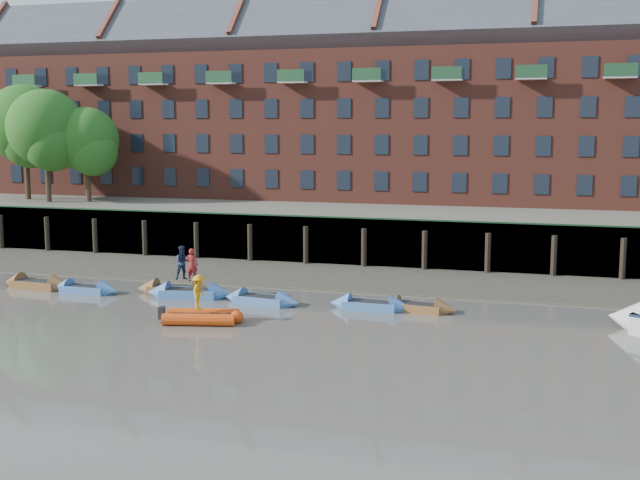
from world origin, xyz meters
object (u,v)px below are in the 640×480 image
at_px(rowboat_2, 175,290).
at_px(person_rower_b, 183,263).
at_px(rowboat_5, 370,305).
at_px(rowboat_6, 417,307).
at_px(rib_tender, 204,317).
at_px(rowboat_1, 85,289).
at_px(person_rower_a, 192,265).
at_px(rowboat_4, 261,300).
at_px(rowboat_0, 37,284).
at_px(rowboat_3, 189,293).
at_px(person_rib_crew, 199,292).

height_order(rowboat_2, person_rower_b, person_rower_b).
distance_m(rowboat_5, rowboat_6, 2.39).
distance_m(rib_tender, person_rower_b, 6.42).
xyz_separation_m(rowboat_1, person_rower_a, (6.36, 0.41, 1.62)).
bearing_deg(rowboat_4, person_rower_b, -179.93).
distance_m(rowboat_2, rowboat_4, 5.58).
distance_m(rowboat_0, rib_tender, 13.46).
relative_size(rowboat_0, rib_tender, 1.21).
bearing_deg(rowboat_3, person_rib_crew, -68.97).
bearing_deg(rowboat_2, rowboat_4, -15.39).
bearing_deg(rowboat_4, rowboat_1, -171.89).
relative_size(rib_tender, person_rib_crew, 2.28).
xyz_separation_m(rowboat_6, person_rower_b, (-12.92, -0.01, 1.66)).
bearing_deg(rowboat_1, rowboat_4, 1.64).
xyz_separation_m(rowboat_2, rowboat_5, (11.26, -0.69, -0.01)).
distance_m(rowboat_0, person_rower_a, 9.86).
relative_size(rowboat_2, rowboat_4, 1.04).
bearing_deg(rowboat_6, rowboat_1, -169.73).
xyz_separation_m(rowboat_0, person_rib_crew, (12.32, -4.72, 1.22)).
bearing_deg(rowboat_2, person_rib_crew, -58.76).
bearing_deg(rowboat_1, rowboat_0, 175.38).
height_order(rowboat_3, rowboat_4, rowboat_3).
height_order(rowboat_2, person_rower_a, person_rower_a).
bearing_deg(rowboat_0, person_rower_a, 4.77).
height_order(rowboat_5, rowboat_6, rowboat_5).
distance_m(rowboat_1, person_rower_b, 5.97).
relative_size(rowboat_4, rowboat_6, 1.08).
bearing_deg(rowboat_5, rowboat_3, -179.12).
height_order(rowboat_1, rowboat_2, rowboat_2).
distance_m(rowboat_4, person_rib_crew, 4.87).
bearing_deg(rowboat_4, rowboat_2, 176.70).
height_order(rowboat_1, person_rower_b, person_rower_b).
relative_size(rowboat_6, person_rower_a, 2.27).
relative_size(rowboat_3, person_rower_b, 2.61).
relative_size(person_rower_a, person_rib_crew, 1.07).
relative_size(rowboat_1, person_rower_a, 2.29).
height_order(rowboat_0, rowboat_4, rowboat_0).
bearing_deg(rowboat_2, rowboat_3, -33.99).
bearing_deg(person_rower_a, rowboat_2, -32.41).
xyz_separation_m(rowboat_4, rib_tender, (-1.24, -4.49, 0.06)).
height_order(rowboat_0, person_rib_crew, person_rib_crew).
distance_m(rowboat_3, person_rower_b, 1.70).
distance_m(rowboat_5, rib_tender, 8.54).
bearing_deg(person_rib_crew, rowboat_4, -26.05).
bearing_deg(person_rib_crew, rowboat_1, 56.64).
height_order(rowboat_5, person_rib_crew, person_rib_crew).
bearing_deg(rib_tender, rowboat_3, 109.59).
height_order(rowboat_2, person_rib_crew, person_rib_crew).
relative_size(rowboat_2, rowboat_6, 1.12).
bearing_deg(rowboat_3, person_rower_a, -27.15).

